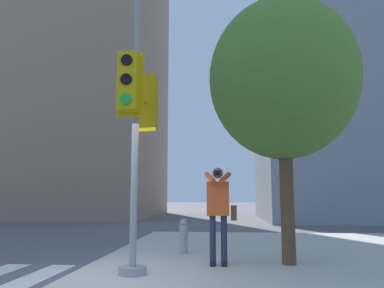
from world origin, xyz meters
name	(u,v)px	position (x,y,z in m)	size (l,w,h in m)	color
sidewalk_corner	(294,252)	(3.50, 3.50, 0.07)	(8.00, 8.00, 0.13)	#BCB7AD
traffic_signal_pole	(137,116)	(0.52, 0.43, 2.64)	(0.49, 1.30, 4.77)	#939399
person_photographer	(219,206)	(1.83, 1.35, 1.15)	(0.58, 0.54, 1.72)	black
street_tree	(283,79)	(3.06, 1.53, 3.53)	(2.79, 2.79, 4.95)	brown
fire_hydrant	(184,236)	(1.05, 2.68, 0.49)	(0.18, 0.24, 0.72)	#99999E
building_left	(60,66)	(-9.77, 19.47, 10.59)	(14.18, 12.06, 21.16)	gray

